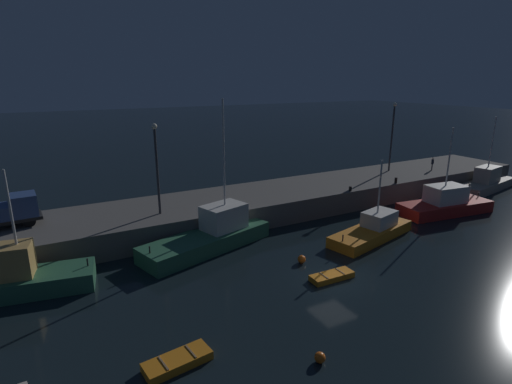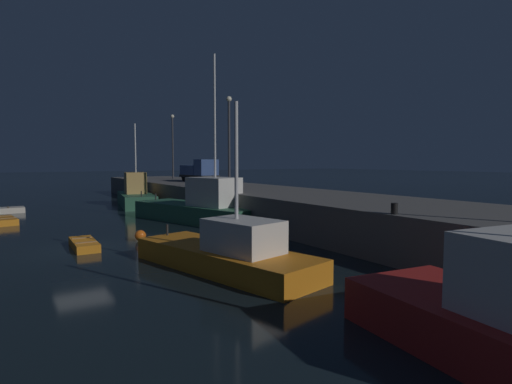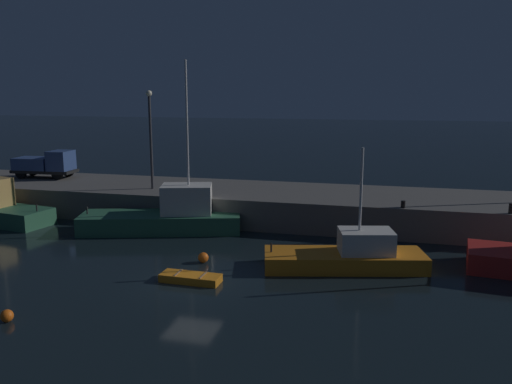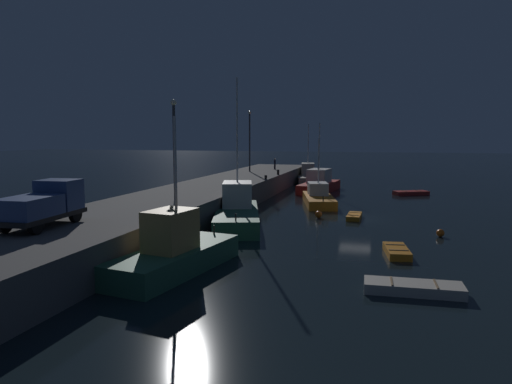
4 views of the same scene
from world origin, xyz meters
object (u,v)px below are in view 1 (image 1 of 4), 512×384
object	(u,v)px
fishing_trawler_green	(373,230)
mooring_buoy_mid	(302,259)
mooring_buoy_near	(320,358)
fishing_boat_white	(211,235)
dinghy_orange_near	(332,276)
dockworker	(432,163)
utility_truck	(4,212)
fishing_boat_blue	(18,278)
fishing_boat_orange	(486,182)
rowboat_white_mid	(178,361)
bollard_central	(396,180)
lamp_post_east	(157,162)
fishing_trawler_red	(445,203)
lamp_post_central	(392,132)
bollard_west	(350,189)

from	to	relation	value
fishing_trawler_green	mooring_buoy_mid	xyz separation A→B (m)	(-7.79, -1.05, -0.42)
mooring_buoy_near	fishing_boat_white	bearing A→B (deg)	87.40
fishing_boat_white	fishing_trawler_green	size ratio (longest dim) A/B	1.28
mooring_buoy_near	mooring_buoy_mid	xyz separation A→B (m)	(5.20, 8.89, 0.03)
fishing_trawler_green	dinghy_orange_near	world-z (taller)	fishing_trawler_green
mooring_buoy_near	dockworker	bearing A→B (deg)	31.08
utility_truck	dinghy_orange_near	bearing A→B (deg)	-38.34
fishing_boat_blue	fishing_boat_orange	bearing A→B (deg)	0.90
utility_truck	fishing_boat_orange	bearing A→B (deg)	-7.30
dinghy_orange_near	rowboat_white_mid	xyz separation A→B (m)	(-11.38, -3.06, 0.02)
mooring_buoy_near	mooring_buoy_mid	size ratio (longest dim) A/B	0.89
fishing_boat_blue	rowboat_white_mid	world-z (taller)	fishing_boat_blue
fishing_trawler_green	rowboat_white_mid	world-z (taller)	fishing_trawler_green
fishing_trawler_green	utility_truck	distance (m)	28.19
fishing_boat_orange	mooring_buoy_near	world-z (taller)	fishing_boat_orange
mooring_buoy_near	rowboat_white_mid	bearing A→B (deg)	153.01
fishing_trawler_green	mooring_buoy_mid	size ratio (longest dim) A/B	15.00
dockworker	bollard_central	distance (m)	8.84
fishing_boat_white	bollard_central	distance (m)	21.40
lamp_post_east	rowboat_white_mid	bearing A→B (deg)	-103.33
fishing_trawler_red	lamp_post_east	distance (m)	27.30
fishing_trawler_red	fishing_boat_blue	size ratio (longest dim) A/B	1.10
lamp_post_central	bollard_central	world-z (taller)	lamp_post_central
dinghy_orange_near	lamp_post_east	xyz separation A→B (m)	(-7.75, 12.27, 6.16)
fishing_trawler_green	mooring_buoy_mid	world-z (taller)	fishing_trawler_green
dinghy_orange_near	bollard_central	size ratio (longest dim) A/B	4.88
fishing_trawler_red	fishing_boat_orange	world-z (taller)	fishing_boat_orange
fishing_trawler_green	mooring_buoy_near	size ratio (longest dim) A/B	16.82
fishing_trawler_green	utility_truck	size ratio (longest dim) A/B	1.65
mooring_buoy_near	mooring_buoy_mid	bearing A→B (deg)	59.69
dinghy_orange_near	rowboat_white_mid	world-z (taller)	rowboat_white_mid
dinghy_orange_near	lamp_post_east	size ratio (longest dim) A/B	0.42
rowboat_white_mid	bollard_west	size ratio (longest dim) A/B	7.05
dinghy_orange_near	lamp_post_central	bearing A→B (deg)	35.85
mooring_buoy_near	bollard_central	world-z (taller)	bollard_central
fishing_boat_white	bollard_west	world-z (taller)	fishing_boat_white
mooring_buoy_mid	fishing_trawler_red	bearing A→B (deg)	7.38
fishing_boat_orange	bollard_central	xyz separation A→B (m)	(-13.32, 1.52, 1.50)
dinghy_orange_near	utility_truck	xyz separation A→B (m)	(-18.53, 14.66, 3.05)
fishing_trawler_green	lamp_post_central	distance (m)	17.79
mooring_buoy_mid	lamp_post_east	size ratio (longest dim) A/B	0.08
fishing_trawler_green	dinghy_orange_near	xyz separation A→B (m)	(-7.42, -3.92, -0.51)
lamp_post_east	mooring_buoy_mid	bearing A→B (deg)	-51.90
dinghy_orange_near	bollard_central	world-z (taller)	bollard_central
fishing_boat_white	fishing_trawler_green	xyz separation A→B (m)	(12.33, -4.57, -0.33)
lamp_post_central	bollard_west	distance (m)	11.91
fishing_trawler_green	fishing_boat_blue	bearing A→B (deg)	171.41
lamp_post_central	utility_truck	xyz separation A→B (m)	(-38.81, 0.00, -3.45)
fishing_boat_orange	mooring_buoy_mid	xyz separation A→B (m)	(-30.08, -5.61, -0.61)
lamp_post_east	bollard_west	size ratio (longest dim) A/B	15.85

